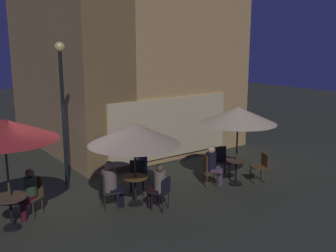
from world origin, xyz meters
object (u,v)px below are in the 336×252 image
(cafe_chair_0, at_px, (137,174))
(patron_seated_2, at_px, (213,164))
(cafe_chair_1, at_px, (106,188))
(patron_seated_0, at_px, (111,182))
(patio_umbrella_1, at_px, (238,115))
(cafe_chair_3, at_px, (222,159))
(cafe_chair_4, at_px, (208,168))
(cafe_chair_5, at_px, (261,165))
(cafe_table_2, at_px, (11,205))
(patron_seated_3, at_px, (29,191))
(patio_umbrella_2, at_px, (4,130))
(cafe_chair_6, at_px, (34,192))
(patio_umbrella_0, at_px, (134,134))
(cafe_table_0, at_px, (135,186))
(street_lamp_near_corner, at_px, (62,96))
(patron_seated_1, at_px, (158,184))
(cafe_table_1, at_px, (236,168))
(cafe_chair_2, at_px, (163,190))
(patron_standing_4, at_px, (143,153))

(cafe_chair_0, bearing_deg, patron_seated_2, 103.56)
(cafe_chair_1, bearing_deg, patron_seated_0, -0.00)
(patio_umbrella_1, xyz_separation_m, patron_seated_2, (-0.67, 0.31, -1.41))
(cafe_chair_3, xyz_separation_m, cafe_chair_4, (-1.01, -0.46, 0.02))
(cafe_chair_5, bearing_deg, patio_umbrella_1, -0.00)
(cafe_table_2, relative_size, patron_seated_3, 0.63)
(patio_umbrella_1, xyz_separation_m, cafe_chair_3, (0.21, 0.82, -1.55))
(patio_umbrella_2, height_order, patron_seated_3, patio_umbrella_2)
(patio_umbrella_2, height_order, cafe_chair_6, patio_umbrella_2)
(cafe_chair_4, bearing_deg, patio_umbrella_0, -158.37)
(cafe_chair_5, bearing_deg, cafe_chair_3, -41.34)
(cafe_table_0, bearing_deg, street_lamp_near_corner, 116.17)
(patio_umbrella_0, bearing_deg, patron_seated_3, 160.96)
(cafe_chair_4, bearing_deg, patron_seated_1, -142.59)
(patio_umbrella_0, xyz_separation_m, patron_seated_3, (-2.46, 0.85, -1.22))
(cafe_chair_1, bearing_deg, patio_umbrella_0, 0.00)
(cafe_table_1, xyz_separation_m, patron_seated_0, (-3.83, 0.65, 0.22))
(patio_umbrella_2, relative_size, cafe_chair_1, 2.62)
(cafe_chair_3, distance_m, patron_seated_0, 4.05)
(cafe_table_1, height_order, patron_seated_2, patron_seated_2)
(patio_umbrella_2, height_order, cafe_chair_5, patio_umbrella_2)
(patron_seated_2, bearing_deg, cafe_table_0, -159.57)
(patron_seated_1, relative_size, patron_seated_3, 1.00)
(cafe_chair_2, xyz_separation_m, cafe_chair_5, (3.61, -0.09, 0.01))
(cafe_table_0, distance_m, patio_umbrella_1, 3.62)
(cafe_chair_3, relative_size, cafe_chair_6, 0.96)
(cafe_table_0, bearing_deg, patron_seated_3, 160.96)
(cafe_table_2, xyz_separation_m, patron_seated_0, (2.37, -0.36, 0.15))
(patio_umbrella_0, bearing_deg, cafe_table_1, -8.80)
(patio_umbrella_1, distance_m, cafe_chair_1, 4.31)
(patio_umbrella_0, distance_m, patron_seated_1, 1.40)
(cafe_table_2, xyz_separation_m, patron_seated_3, (0.52, 0.34, 0.12))
(cafe_chair_4, xyz_separation_m, patron_standing_4, (-1.17, 1.70, 0.25))
(cafe_chair_0, height_order, cafe_chair_1, cafe_chair_1)
(cafe_chair_4, bearing_deg, patron_seated_2, 0.00)
(cafe_table_1, xyz_separation_m, patron_seated_1, (-2.92, -0.11, 0.17))
(cafe_table_0, bearing_deg, patio_umbrella_1, -8.80)
(patio_umbrella_1, distance_m, cafe_chair_3, 1.77)
(patio_umbrella_2, bearing_deg, patron_seated_3, 32.79)
(patio_umbrella_2, bearing_deg, patio_umbrella_0, -9.72)
(street_lamp_near_corner, height_order, patron_seated_3, street_lamp_near_corner)
(cafe_chair_5, relative_size, patron_seated_0, 0.70)
(patio_umbrella_0, bearing_deg, cafe_table_0, -153.43)
(cafe_chair_2, xyz_separation_m, cafe_chair_3, (3.07, 1.06, 0.02))
(patio_umbrella_0, height_order, cafe_chair_1, patio_umbrella_0)
(patio_umbrella_1, bearing_deg, patron_seated_1, -177.86)
(patio_umbrella_0, height_order, cafe_chair_5, patio_umbrella_0)
(cafe_table_0, xyz_separation_m, cafe_chair_0, (0.46, 0.64, 0.03))
(cafe_chair_1, xyz_separation_m, patron_seated_0, (0.14, -0.03, 0.15))
(street_lamp_near_corner, xyz_separation_m, cafe_chair_4, (3.44, -2.22, -2.16))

